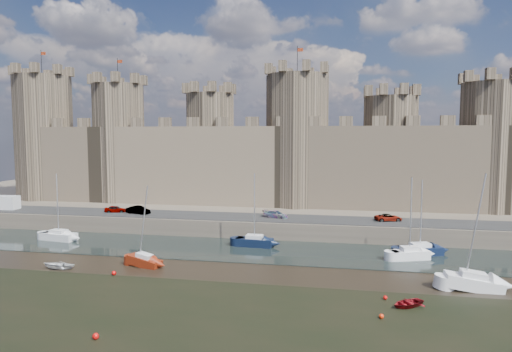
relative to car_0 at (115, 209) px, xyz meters
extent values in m
plane|color=black|center=(25.84, -34.14, -3.07)|extent=(160.00, 160.00, 0.00)
cube|color=black|center=(25.84, -10.14, -3.03)|extent=(160.00, 12.00, 0.08)
cube|color=#4C443A|center=(25.84, 25.86, -1.82)|extent=(160.00, 60.00, 2.50)
cube|color=black|center=(25.84, -0.14, -0.52)|extent=(160.00, 7.00, 0.10)
cube|color=#42382B|center=(25.84, 13.86, 6.43)|extent=(100.00, 9.00, 14.00)
cylinder|color=#42382B|center=(-22.16, 13.86, 11.43)|extent=(11.00, 11.00, 24.00)
cylinder|color=black|center=(-22.16, 13.86, 25.93)|extent=(0.10, 0.10, 5.00)
cube|color=maroon|center=(-21.66, 13.86, 27.73)|extent=(1.00, 0.03, 0.60)
cylinder|color=#42382B|center=(-6.16, 13.86, 10.43)|extent=(10.00, 10.00, 22.00)
cylinder|color=black|center=(-6.16, 13.86, 23.93)|extent=(0.10, 0.10, 5.00)
cube|color=maroon|center=(-5.66, 13.86, 25.73)|extent=(1.00, 0.03, 0.60)
cylinder|color=#42382B|center=(11.84, 13.86, 9.43)|extent=(9.00, 9.00, 20.00)
cylinder|color=#42382B|center=(27.84, 13.86, 10.93)|extent=(11.00, 11.00, 23.00)
cylinder|color=black|center=(27.84, 13.86, 24.93)|extent=(0.10, 0.10, 5.00)
cube|color=maroon|center=(28.34, 13.86, 26.73)|extent=(1.00, 0.03, 0.60)
cylinder|color=#42382B|center=(43.84, 13.86, 8.93)|extent=(9.00, 9.00, 19.00)
cylinder|color=#42382B|center=(59.84, 13.86, 9.93)|extent=(10.00, 10.00, 21.00)
imported|color=gray|center=(0.00, 0.00, 0.00)|extent=(3.59, 2.15, 1.14)
imported|color=gray|center=(4.28, -0.73, 0.09)|extent=(4.23, 2.50, 1.32)
imported|color=gray|center=(26.12, 0.11, -0.01)|extent=(4.16, 2.59, 1.12)
imported|color=gray|center=(42.60, 0.54, -0.03)|extent=(4.27, 2.86, 1.09)
cube|color=silver|center=(-20.18, -0.64, 0.59)|extent=(5.38, 2.31, 2.32)
cube|color=silver|center=(-3.67, -9.72, -2.47)|extent=(5.31, 2.65, 1.04)
cube|color=silver|center=(-3.67, -9.72, -1.72)|extent=(2.43, 1.68, 0.47)
cylinder|color=silver|center=(-3.67, -9.72, 2.28)|extent=(0.14, 0.14, 8.47)
cube|color=black|center=(24.42, -8.05, -2.45)|extent=(5.03, 2.22, 1.07)
cube|color=silver|center=(24.42, -8.05, -1.67)|extent=(2.27, 1.48, 0.49)
cylinder|color=silver|center=(24.42, -8.05, 2.48)|extent=(0.14, 0.14, 8.79)
cube|color=white|center=(44.02, -10.90, -2.45)|extent=(4.93, 3.21, 1.08)
cube|color=silver|center=(44.02, -10.90, -1.67)|extent=(2.34, 1.86, 0.49)
cylinder|color=silver|center=(44.02, -10.90, 2.50)|extent=(0.14, 0.14, 8.83)
cube|color=black|center=(45.60, -8.49, -2.48)|extent=(5.75, 3.62, 1.03)
cube|color=silver|center=(45.60, -8.49, -1.73)|extent=(2.72, 2.12, 0.47)
cylinder|color=silver|center=(45.60, -8.49, 2.23)|extent=(0.14, 0.14, 8.39)
cube|color=maroon|center=(13.75, -19.38, -2.56)|extent=(4.26, 2.48, 1.02)
cube|color=silver|center=(13.75, -19.38, -1.82)|extent=(1.99, 1.49, 0.46)
cylinder|color=silver|center=(13.75, -19.38, 2.11)|extent=(0.14, 0.14, 8.33)
cube|color=white|center=(48.57, -20.89, -2.45)|extent=(5.32, 2.13, 1.25)
cube|color=silver|center=(48.57, -20.89, -1.54)|extent=(2.37, 1.47, 0.57)
cylinder|color=silver|center=(48.57, -20.89, 3.27)|extent=(0.14, 0.14, 10.19)
imported|color=maroon|center=(41.68, -26.66, -2.76)|extent=(3.72, 3.52, 0.63)
imported|color=silver|center=(4.65, -22.14, -2.72)|extent=(3.73, 2.96, 0.70)
sphere|color=red|center=(11.95, -23.15, -2.83)|extent=(0.48, 0.48, 0.48)
sphere|color=red|center=(39.93, -25.23, -2.88)|extent=(0.38, 0.38, 0.38)
sphere|color=red|center=(18.20, -37.62, -2.83)|extent=(0.48, 0.48, 0.48)
sphere|color=red|center=(39.22, -29.78, -2.87)|extent=(0.41, 0.41, 0.41)
camera|label=1|loc=(35.84, -67.22, 11.97)|focal=32.00mm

